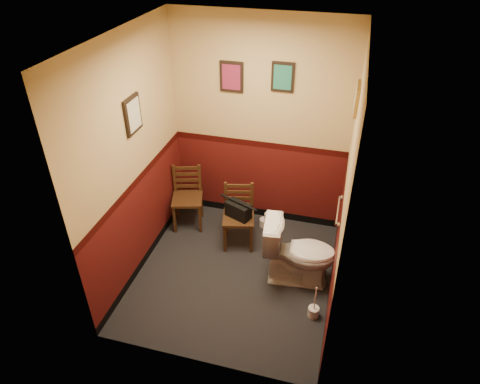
% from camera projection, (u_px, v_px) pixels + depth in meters
% --- Properties ---
extents(floor, '(2.20, 2.40, 0.00)m').
position_uv_depth(floor, '(235.00, 274.00, 5.03)').
color(floor, black).
rests_on(floor, ground).
extents(ceiling, '(2.20, 2.40, 0.00)m').
position_uv_depth(ceiling, '(232.00, 38.00, 3.52)').
color(ceiling, silver).
rests_on(ceiling, ground).
extents(wall_back, '(2.20, 0.00, 2.70)m').
position_uv_depth(wall_back, '(260.00, 127.00, 5.24)').
color(wall_back, '#4A100E').
rests_on(wall_back, ground).
extents(wall_front, '(2.20, 0.00, 2.70)m').
position_uv_depth(wall_front, '(192.00, 255.00, 3.32)').
color(wall_front, '#4A100E').
rests_on(wall_front, ground).
extents(wall_left, '(0.00, 2.40, 2.70)m').
position_uv_depth(wall_left, '(133.00, 162.00, 4.51)').
color(wall_left, '#4A100E').
rests_on(wall_left, ground).
extents(wall_right, '(0.00, 2.40, 2.70)m').
position_uv_depth(wall_right, '(345.00, 192.00, 4.04)').
color(wall_right, '#4A100E').
rests_on(wall_right, ground).
extents(grab_bar, '(0.05, 0.56, 0.06)m').
position_uv_depth(grab_bar, '(339.00, 211.00, 4.47)').
color(grab_bar, silver).
rests_on(grab_bar, wall_right).
extents(framed_print_back_a, '(0.28, 0.04, 0.36)m').
position_uv_depth(framed_print_back_a, '(232.00, 77.00, 4.96)').
color(framed_print_back_a, black).
rests_on(framed_print_back_a, wall_back).
extents(framed_print_back_b, '(0.26, 0.04, 0.34)m').
position_uv_depth(framed_print_back_b, '(283.00, 77.00, 4.81)').
color(framed_print_back_b, black).
rests_on(framed_print_back_b, wall_back).
extents(framed_print_left, '(0.04, 0.30, 0.38)m').
position_uv_depth(framed_print_left, '(133.00, 115.00, 4.31)').
color(framed_print_left, black).
rests_on(framed_print_left, wall_left).
extents(framed_print_right, '(0.04, 0.34, 0.28)m').
position_uv_depth(framed_print_right, '(357.00, 99.00, 4.14)').
color(framed_print_right, olive).
rests_on(framed_print_right, wall_right).
extents(toilet, '(0.85, 0.53, 0.80)m').
position_uv_depth(toilet, '(299.00, 253.00, 4.74)').
color(toilet, white).
rests_on(toilet, floor).
extents(toilet_brush, '(0.12, 0.12, 0.42)m').
position_uv_depth(toilet_brush, '(313.00, 311.00, 4.48)').
color(toilet_brush, silver).
rests_on(toilet_brush, floor).
extents(chair_left, '(0.48, 0.48, 0.83)m').
position_uv_depth(chair_left, '(188.00, 197.00, 5.62)').
color(chair_left, '#432814').
rests_on(chair_left, floor).
extents(chair_right, '(0.46, 0.46, 0.81)m').
position_uv_depth(chair_right, '(239.00, 216.00, 5.30)').
color(chair_right, '#432814').
rests_on(chair_right, floor).
extents(handbag, '(0.35, 0.27, 0.23)m').
position_uv_depth(handbag, '(238.00, 210.00, 5.20)').
color(handbag, black).
rests_on(handbag, chair_right).
extents(tp_stack, '(0.26, 0.13, 0.22)m').
position_uv_depth(tp_stack, '(269.00, 221.00, 5.72)').
color(tp_stack, silver).
rests_on(tp_stack, floor).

